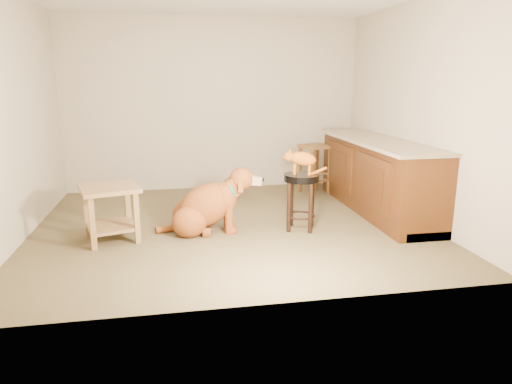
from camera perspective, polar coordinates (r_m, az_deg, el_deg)
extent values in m
cube|color=brown|center=(5.42, -3.11, -4.15)|extent=(4.50, 4.00, 0.01)
cube|color=#AFA48D|center=(7.15, -5.34, 10.80)|extent=(4.50, 0.04, 2.60)
cube|color=#AFA48D|center=(3.20, 1.24, 7.19)|extent=(4.50, 0.04, 2.60)
cube|color=#AFA48D|center=(5.37, -28.12, 8.27)|extent=(0.04, 4.00, 2.60)
cube|color=#AFA48D|center=(5.88, 19.32, 9.46)|extent=(0.04, 4.00, 2.60)
cube|color=#46240C|center=(6.12, 14.88, 1.87)|extent=(0.60, 2.50, 0.90)
cube|color=gray|center=(6.03, 14.89, 6.23)|extent=(0.70, 2.56, 0.04)
cube|color=black|center=(6.23, 14.98, -1.72)|extent=(0.52, 2.50, 0.10)
cube|color=#46240C|center=(5.50, 14.37, 1.10)|extent=(0.02, 0.90, 0.62)
cube|color=#46240C|center=(6.49, 10.36, 3.21)|extent=(0.02, 0.90, 0.62)
cube|color=#391C0A|center=(5.49, 14.26, 1.09)|extent=(0.02, 0.60, 0.40)
cube|color=#391C0A|center=(6.48, 10.26, 3.21)|extent=(0.02, 0.60, 0.40)
cylinder|color=black|center=(5.32, 7.02, -1.38)|extent=(0.05, 0.05, 0.57)
cylinder|color=black|center=(5.34, 4.44, -1.26)|extent=(0.05, 0.05, 0.57)
cylinder|color=black|center=(5.09, 6.83, -2.07)|extent=(0.05, 0.05, 0.57)
cylinder|color=black|center=(5.11, 4.14, -1.95)|extent=(0.05, 0.05, 0.57)
torus|color=black|center=(5.25, 5.58, -2.92)|extent=(0.43, 0.43, 0.03)
cylinder|color=black|center=(5.14, 5.69, 1.81)|extent=(0.39, 0.39, 0.08)
cube|color=brown|center=(7.13, 7.57, 3.00)|extent=(0.06, 0.06, 0.69)
cube|color=brown|center=(6.94, 5.51, 2.77)|extent=(0.06, 0.06, 0.69)
cube|color=brown|center=(6.89, 9.19, 2.57)|extent=(0.06, 0.06, 0.69)
cube|color=brown|center=(6.69, 7.10, 2.31)|extent=(0.06, 0.06, 0.69)
cube|color=brown|center=(6.85, 7.44, 5.67)|extent=(0.51, 0.51, 0.04)
cube|color=olive|center=(5.32, -15.72, -1.92)|extent=(0.07, 0.07, 0.55)
cube|color=olive|center=(5.26, -20.40, -2.46)|extent=(0.07, 0.07, 0.55)
cube|color=olive|center=(4.90, -14.69, -3.18)|extent=(0.07, 0.07, 0.55)
cube|color=olive|center=(4.84, -19.78, -3.78)|extent=(0.07, 0.07, 0.55)
cube|color=olive|center=(5.00, -17.89, 0.44)|extent=(0.71, 0.71, 0.04)
cube|color=olive|center=(5.11, -17.55, -4.11)|extent=(0.60, 0.60, 0.03)
ellipsoid|color=brown|center=(5.30, -8.33, -2.84)|extent=(0.40, 0.33, 0.35)
ellipsoid|color=brown|center=(5.03, -8.35, -3.76)|extent=(0.40, 0.33, 0.35)
cylinder|color=brown|center=(5.35, -6.29, -3.94)|extent=(0.09, 0.11, 0.11)
cylinder|color=brown|center=(5.04, -6.19, -5.07)|extent=(0.09, 0.11, 0.11)
ellipsoid|color=brown|center=(5.12, -6.32, -1.70)|extent=(0.81, 0.45, 0.71)
ellipsoid|color=brown|center=(5.11, -4.02, -0.68)|extent=(0.31, 0.34, 0.36)
cylinder|color=brown|center=(5.25, -3.58, -2.36)|extent=(0.10, 0.10, 0.42)
cylinder|color=brown|center=(5.07, -3.41, -2.97)|extent=(0.10, 0.10, 0.42)
sphere|color=brown|center=(5.31, -3.19, -4.22)|extent=(0.11, 0.11, 0.11)
sphere|color=brown|center=(5.12, -3.02, -4.89)|extent=(0.11, 0.11, 0.11)
cylinder|color=brown|center=(5.09, -3.05, 0.54)|extent=(0.27, 0.20, 0.26)
ellipsoid|color=brown|center=(5.08, -1.84, 1.66)|extent=(0.28, 0.25, 0.25)
cube|color=#997A5F|center=(5.10, -0.25, 1.47)|extent=(0.18, 0.10, 0.11)
sphere|color=black|center=(5.11, 0.67, 1.56)|extent=(0.06, 0.06, 0.06)
cube|color=brown|center=(5.19, -2.21, 1.57)|extent=(0.06, 0.07, 0.19)
cube|color=brown|center=(4.97, -1.95, 1.01)|extent=(0.06, 0.07, 0.19)
torus|color=#0D6C60|center=(5.09, -3.05, 0.43)|extent=(0.15, 0.24, 0.22)
cylinder|color=#D8BF4C|center=(5.11, -2.43, -0.39)|extent=(0.01, 0.05, 0.05)
cylinder|color=brown|center=(5.26, -10.68, -4.49)|extent=(0.34, 0.17, 0.08)
ellipsoid|color=#944A0E|center=(5.10, 5.93, 4.17)|extent=(0.34, 0.24, 0.19)
cylinder|color=#944A0E|center=(5.16, 4.93, 2.99)|extent=(0.03, 0.03, 0.12)
sphere|color=#944A0E|center=(5.17, 4.92, 2.49)|extent=(0.04, 0.04, 0.04)
cylinder|color=#944A0E|center=(5.09, 4.84, 2.82)|extent=(0.03, 0.03, 0.12)
sphere|color=#944A0E|center=(5.09, 4.83, 2.31)|extent=(0.04, 0.04, 0.04)
cylinder|color=#944A0E|center=(5.15, 6.76, 2.91)|extent=(0.03, 0.03, 0.12)
sphere|color=#944A0E|center=(5.16, 6.75, 2.41)|extent=(0.04, 0.04, 0.04)
cylinder|color=#944A0E|center=(5.07, 6.69, 2.74)|extent=(0.03, 0.03, 0.12)
sphere|color=#944A0E|center=(5.08, 6.68, 2.24)|extent=(0.04, 0.04, 0.04)
sphere|color=#944A0E|center=(5.11, 4.14, 4.45)|extent=(0.11, 0.11, 0.11)
sphere|color=#944A0E|center=(5.12, 3.62, 4.35)|extent=(0.04, 0.04, 0.04)
sphere|color=brown|center=(5.12, 3.43, 4.36)|extent=(0.02, 0.02, 0.02)
cone|color=#944A0E|center=(5.13, 4.32, 5.16)|extent=(0.06, 0.06, 0.05)
cone|color=#C66B60|center=(5.13, 4.29, 5.13)|extent=(0.03, 0.03, 0.03)
cone|color=#944A0E|center=(5.06, 4.23, 5.05)|extent=(0.06, 0.06, 0.05)
cone|color=#C66B60|center=(5.07, 4.21, 5.01)|extent=(0.03, 0.03, 0.03)
cylinder|color=#944A0E|center=(5.15, 7.64, 2.53)|extent=(0.23, 0.05, 0.11)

